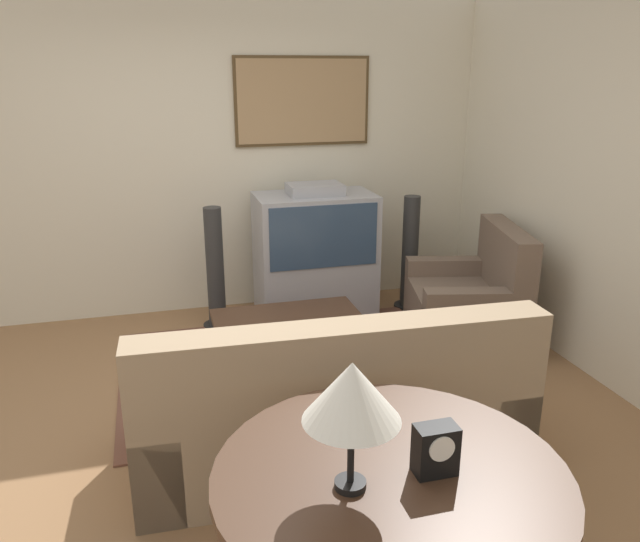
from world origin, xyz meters
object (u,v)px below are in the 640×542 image
object	(u,v)px
couch	(330,406)
mantel_clock	(436,450)
console_table	(391,486)
speaker_tower_right	(410,256)
speaker_tower_left	(215,271)
table_lamp	(352,393)
tv	(315,254)
coffee_table	(288,322)
armchair	(470,304)

from	to	relation	value
couch	mantel_clock	xyz separation A→B (m)	(0.03, -1.21, 0.51)
console_table	speaker_tower_right	world-z (taller)	speaker_tower_right
speaker_tower_left	table_lamp	bearing A→B (deg)	-88.05
tv	coffee_table	bearing A→B (deg)	-115.08
armchair	coffee_table	distance (m)	1.54
armchair	couch	bearing A→B (deg)	-36.54
couch	mantel_clock	size ratio (longest dim) A/B	11.49
mantel_clock	armchair	bearing A→B (deg)	58.78
tv	table_lamp	distance (m)	3.47
tv	speaker_tower_right	xyz separation A→B (m)	(0.87, -0.05, -0.07)
table_lamp	speaker_tower_right	distance (m)	3.72
couch	speaker_tower_right	world-z (taller)	speaker_tower_right
couch	tv	bearing A→B (deg)	-100.33
table_lamp	coffee_table	bearing A→B (deg)	82.85
armchair	coffee_table	size ratio (longest dim) A/B	1.08
armchair	speaker_tower_left	bearing A→B (deg)	-98.79
couch	armchair	distance (m)	2.00
couch	mantel_clock	bearing A→B (deg)	93.72
speaker_tower_left	coffee_table	bearing A→B (deg)	-66.96
armchair	console_table	size ratio (longest dim) A/B	0.88
tv	coffee_table	world-z (taller)	tv
armchair	coffee_table	bearing A→B (deg)	-70.58
console_table	speaker_tower_left	bearing A→B (deg)	94.91
tv	armchair	world-z (taller)	tv
couch	console_table	bearing A→B (deg)	86.71
coffee_table	console_table	xyz separation A→B (m)	(-0.13, -2.29, 0.31)
couch	coffee_table	xyz separation A→B (m)	(0.01, 1.13, 0.04)
console_table	mantel_clock	size ratio (longest dim) A/B	6.93
console_table	speaker_tower_left	world-z (taller)	speaker_tower_left
table_lamp	speaker_tower_left	bearing A→B (deg)	91.95
tv	table_lamp	size ratio (longest dim) A/B	2.51
tv	coffee_table	xyz separation A→B (m)	(-0.47, -1.00, -0.18)
couch	table_lamp	bearing A→B (deg)	79.23
speaker_tower_right	armchair	bearing A→B (deg)	-76.95
couch	mantel_clock	distance (m)	1.31
couch	armchair	size ratio (longest dim) A/B	1.88
table_lamp	speaker_tower_right	xyz separation A→B (m)	(1.64, 3.29, -0.61)
coffee_table	table_lamp	world-z (taller)	table_lamp
console_table	table_lamp	size ratio (longest dim) A/B	2.73
armchair	speaker_tower_left	world-z (taller)	speaker_tower_left
armchair	table_lamp	world-z (taller)	table_lamp
speaker_tower_right	coffee_table	bearing A→B (deg)	-144.62
coffee_table	speaker_tower_left	bearing A→B (deg)	113.04
tv	speaker_tower_left	distance (m)	0.88
coffee_table	mantel_clock	bearing A→B (deg)	-89.56
speaker_tower_left	mantel_clock	bearing A→B (deg)	-82.67
console_table	armchair	bearing A→B (deg)	55.95
coffee_table	table_lamp	distance (m)	2.47
armchair	mantel_clock	bearing A→B (deg)	-17.53
couch	mantel_clock	world-z (taller)	couch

